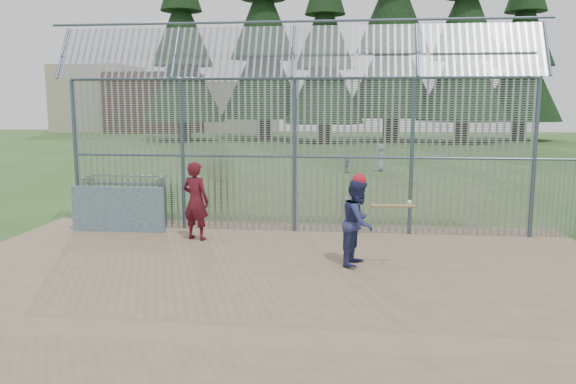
# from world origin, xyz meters

# --- Properties ---
(ground) EXTENTS (120.00, 120.00, 0.00)m
(ground) POSITION_xyz_m (0.00, 0.00, 0.00)
(ground) COLOR #2D511E
(ground) RESTS_ON ground
(dirt_infield) EXTENTS (14.00, 10.00, 0.02)m
(dirt_infield) POSITION_xyz_m (0.00, -0.50, 0.01)
(dirt_infield) COLOR #756047
(dirt_infield) RESTS_ON ground
(dugout_wall) EXTENTS (2.50, 0.12, 1.20)m
(dugout_wall) POSITION_xyz_m (-4.60, 2.90, 0.62)
(dugout_wall) COLOR #38566B
(dugout_wall) RESTS_ON dirt_infield
(batter) EXTENTS (0.90, 1.03, 1.80)m
(batter) POSITION_xyz_m (1.64, 0.52, 0.92)
(batter) COLOR navy
(batter) RESTS_ON dirt_infield
(onlooker) EXTENTS (0.82, 0.67, 1.95)m
(onlooker) POSITION_xyz_m (-2.33, 2.30, 0.99)
(onlooker) COLOR maroon
(onlooker) RESTS_ON dirt_infield
(bg_kid_standing) EXTENTS (0.80, 0.69, 1.38)m
(bg_kid_standing) POSITION_xyz_m (2.92, 17.56, 0.69)
(bg_kid_standing) COLOR gray
(bg_kid_standing) RESTS_ON ground
(bg_kid_seated) EXTENTS (0.54, 0.47, 0.88)m
(bg_kid_seated) POSITION_xyz_m (1.25, 16.62, 0.44)
(bg_kid_seated) COLOR slate
(bg_kid_seated) RESTS_ON ground
(batting_gear) EXTENTS (1.27, 0.59, 0.68)m
(batting_gear) POSITION_xyz_m (1.76, 0.49, 1.72)
(batting_gear) COLOR #AF1726
(batting_gear) RESTS_ON ground
(trash_can) EXTENTS (0.56, 0.56, 0.82)m
(trash_can) POSITION_xyz_m (1.46, 4.61, 0.38)
(trash_can) COLOR gray
(trash_can) RESTS_ON ground
(bleacher) EXTENTS (3.00, 0.95, 0.72)m
(bleacher) POSITION_xyz_m (-6.87, 8.74, 0.41)
(bleacher) COLOR slate
(bleacher) RESTS_ON ground
(backstop_fence) EXTENTS (20.09, 0.81, 5.30)m
(backstop_fence) POSITION_xyz_m (1.81, 3.43, 2.36)
(backstop_fence) COLOR #47566B
(backstop_fence) RESTS_ON ground
(conifer_row) EXTENTS (38.48, 12.26, 20.20)m
(conifer_row) POSITION_xyz_m (1.93, 41.51, 10.83)
(conifer_row) COLOR #332319
(conifer_row) RESTS_ON ground
(distant_buildings) EXTENTS (26.50, 10.50, 8.00)m
(distant_buildings) POSITION_xyz_m (-23.18, 56.49, 3.60)
(distant_buildings) COLOR brown
(distant_buildings) RESTS_ON ground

